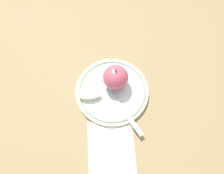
{
  "coord_description": "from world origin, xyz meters",
  "views": [
    {
      "loc": [
        0.23,
        0.09,
        0.57
      ],
      "look_at": [
        0.01,
        -0.0,
        0.03
      ],
      "focal_mm": 35.0,
      "sensor_mm": 36.0,
      "label": 1
    }
  ],
  "objects_px": {
    "plate": "(112,91)",
    "apple_slice_front": "(90,95)",
    "apple_red_whole": "(116,78)",
    "napkin_folded": "(111,151)",
    "fork": "(123,109)"
  },
  "relations": [
    {
      "from": "apple_red_whole",
      "to": "apple_slice_front",
      "type": "distance_m",
      "value": 0.09
    },
    {
      "from": "apple_red_whole",
      "to": "fork",
      "type": "xyz_separation_m",
      "value": [
        0.07,
        0.05,
        -0.03
      ]
    },
    {
      "from": "apple_red_whole",
      "to": "apple_slice_front",
      "type": "relative_size",
      "value": 1.3
    },
    {
      "from": "plate",
      "to": "napkin_folded",
      "type": "xyz_separation_m",
      "value": [
        0.15,
        0.06,
        -0.0
      ]
    },
    {
      "from": "apple_red_whole",
      "to": "plate",
      "type": "bearing_deg",
      "value": -6.63
    },
    {
      "from": "plate",
      "to": "napkin_folded",
      "type": "relative_size",
      "value": 1.3
    },
    {
      "from": "apple_slice_front",
      "to": "napkin_folded",
      "type": "bearing_deg",
      "value": -73.16
    },
    {
      "from": "napkin_folded",
      "to": "fork",
      "type": "bearing_deg",
      "value": -172.98
    },
    {
      "from": "apple_red_whole",
      "to": "napkin_folded",
      "type": "height_order",
      "value": "apple_red_whole"
    },
    {
      "from": "plate",
      "to": "apple_red_whole",
      "type": "height_order",
      "value": "apple_red_whole"
    },
    {
      "from": "fork",
      "to": "plate",
      "type": "bearing_deg",
      "value": -8.2
    },
    {
      "from": "apple_slice_front",
      "to": "fork",
      "type": "distance_m",
      "value": 0.1
    },
    {
      "from": "plate",
      "to": "apple_slice_front",
      "type": "bearing_deg",
      "value": -48.34
    },
    {
      "from": "plate",
      "to": "apple_red_whole",
      "type": "relative_size",
      "value": 2.59
    },
    {
      "from": "plate",
      "to": "apple_slice_front",
      "type": "distance_m",
      "value": 0.07
    }
  ]
}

